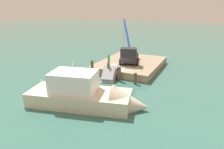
{
  "coord_description": "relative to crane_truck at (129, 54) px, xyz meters",
  "views": [
    {
      "loc": [
        26.16,
        11.57,
        10.02
      ],
      "look_at": [
        1.72,
        -0.42,
        0.66
      ],
      "focal_mm": 32.81,
      "sensor_mm": 36.0,
      "label": 1
    }
  ],
  "objects": [
    {
      "name": "piling_end",
      "position": [
        5.88,
        3.27,
        -1.7
      ],
      "size": [
        0.38,
        0.38,
        1.54
      ],
      "primitive_type": "cylinder",
      "color": "brown",
      "rests_on": "ground"
    },
    {
      "name": "dock",
      "position": [
        -0.71,
        0.05,
        -1.92
      ],
      "size": [
        11.66,
        9.35,
        1.09
      ],
      "primitive_type": "cube",
      "color": "gray",
      "rests_on": "ground"
    },
    {
      "name": "piling_far",
      "position": [
        5.75,
        0.93,
        -1.45
      ],
      "size": [
        0.4,
        0.4,
        2.04
      ],
      "primitive_type": "cylinder",
      "color": "brown",
      "rests_on": "ground"
    },
    {
      "name": "piling_mid",
      "position": [
        5.7,
        -0.78,
        -1.29
      ],
      "size": [
        0.37,
        0.37,
        2.35
      ],
      "primitive_type": "cylinder",
      "color": "brown",
      "rests_on": "ground"
    },
    {
      "name": "moored_yacht",
      "position": [
        13.53,
        1.63,
        -1.67
      ],
      "size": [
        6.86,
        13.02,
        6.3
      ],
      "color": "beige",
      "rests_on": "ground"
    },
    {
      "name": "crane_truck",
      "position": [
        0.0,
        0.0,
        0.0
      ],
      "size": [
        10.2,
        6.29,
        6.29
      ],
      "color": "black",
      "rests_on": "dock"
    },
    {
      "name": "dock_worker",
      "position": [
        2.61,
        -2.3,
        -0.51
      ],
      "size": [
        0.34,
        0.34,
        1.7
      ],
      "color": "#393939",
      "rests_on": "dock"
    },
    {
      "name": "ground",
      "position": [
        3.7,
        0.05,
        -2.47
      ],
      "size": [
        200.0,
        200.0,
        0.0
      ],
      "primitive_type": "plane",
      "color": "#386B60"
    },
    {
      "name": "salvaged_car",
      "position": [
        6.1,
        -0.52,
        -1.84
      ],
      "size": [
        4.1,
        2.78,
        3.04
      ],
      "color": "#99999E",
      "rests_on": "ground"
    },
    {
      "name": "piling_near",
      "position": [
        5.83,
        -3.34,
        -1.24
      ],
      "size": [
        0.39,
        0.39,
        2.46
      ],
      "primitive_type": "cylinder",
      "color": "brown",
      "rests_on": "ground"
    }
  ]
}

